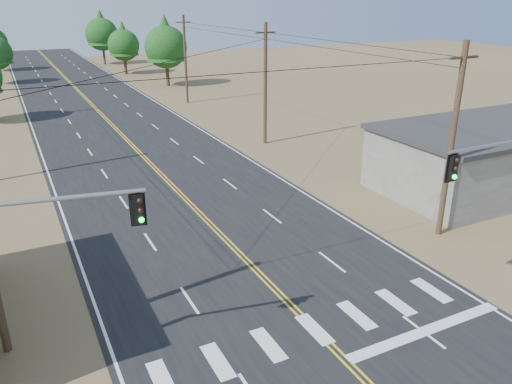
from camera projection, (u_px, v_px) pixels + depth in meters
road at (153, 167)px, 37.32m from camera, size 15.00×200.00×0.02m
building_right at (491, 157)px, 32.95m from camera, size 15.00×8.00×4.00m
utility_pole_right_near at (452, 141)px, 24.91m from camera, size 1.80×0.30×10.00m
utility_pole_right_mid at (265, 84)px, 41.54m from camera, size 1.80×0.30×10.00m
utility_pole_right_far at (185, 59)px, 58.16m from camera, size 1.80×0.30×10.00m
signal_mast_left at (22, 263)px, 14.86m from camera, size 5.37×1.31×6.56m
tree_right_near at (165, 43)px, 69.25m from camera, size 5.86×5.86×9.77m
tree_right_mid at (123, 42)px, 80.65m from camera, size 5.02×5.02×8.37m
tree_right_far at (101, 31)px, 92.35m from camera, size 5.93×5.93×9.88m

